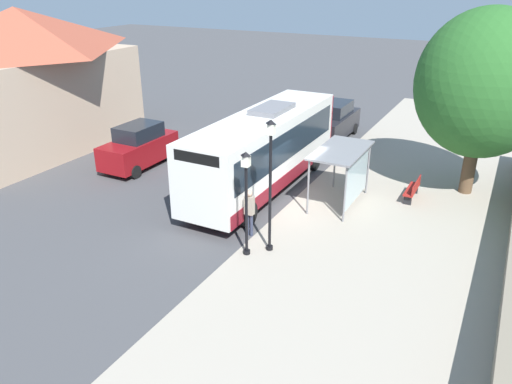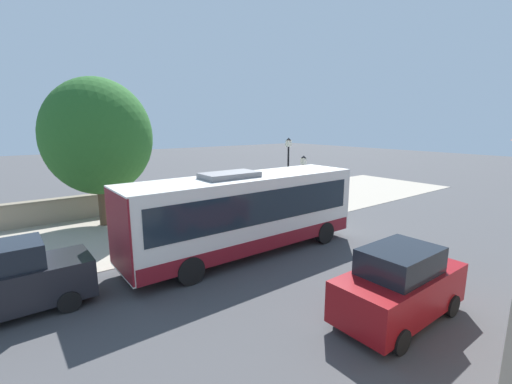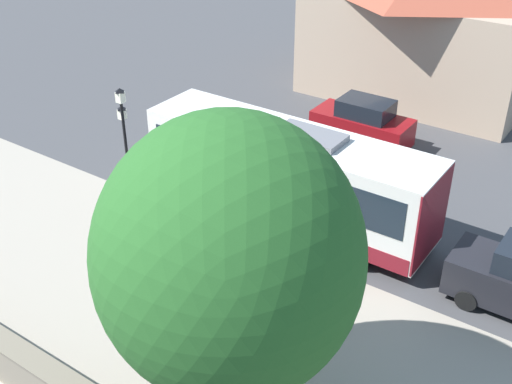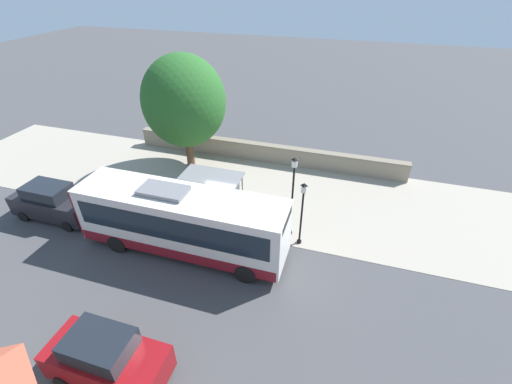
% 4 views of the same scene
% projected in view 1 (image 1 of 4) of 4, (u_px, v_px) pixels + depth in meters
% --- Properties ---
extents(ground_plane, '(120.00, 120.00, 0.00)m').
position_uv_depth(ground_plane, '(287.00, 206.00, 20.72)').
color(ground_plane, '#424244').
rests_on(ground_plane, ground).
extents(sidewalk_plaza, '(9.00, 44.00, 0.02)m').
position_uv_depth(sidewalk_plaza, '(395.00, 229.00, 18.80)').
color(sidewalk_plaza, '#9E9384').
rests_on(sidewalk_plaza, ground).
extents(background_building, '(6.91, 11.24, 7.36)m').
position_uv_depth(background_building, '(26.00, 79.00, 26.03)').
color(background_building, tan).
rests_on(background_building, ground).
extents(bus, '(2.64, 10.34, 3.55)m').
position_uv_depth(bus, '(264.00, 149.00, 21.78)').
color(bus, silver).
rests_on(bus, ground).
extents(bus_shelter, '(1.80, 3.40, 2.39)m').
position_uv_depth(bus_shelter, '(345.00, 159.00, 20.07)').
color(bus_shelter, slate).
rests_on(bus_shelter, ground).
extents(pedestrian, '(0.34, 0.24, 1.81)m').
position_uv_depth(pedestrian, '(249.00, 209.00, 17.96)').
color(pedestrian, '#2D3347').
rests_on(pedestrian, ground).
extents(bench, '(0.40, 1.67, 0.88)m').
position_uv_depth(bench, '(413.00, 189.00, 21.13)').
color(bench, maroon).
rests_on(bench, ground).
extents(street_lamp_near, '(0.28, 0.28, 4.68)m').
position_uv_depth(street_lamp_near, '(270.00, 177.00, 16.31)').
color(street_lamp_near, black).
rests_on(street_lamp_near, ground).
extents(street_lamp_far, '(0.28, 0.28, 3.72)m').
position_uv_depth(street_lamp_far, '(246.00, 195.00, 16.26)').
color(street_lamp_far, black).
rests_on(street_lamp_far, ground).
extents(shade_tree, '(5.49, 5.49, 7.78)m').
position_uv_depth(shade_tree, '(484.00, 85.00, 20.10)').
color(shade_tree, brown).
rests_on(shade_tree, ground).
extents(parked_car_behind_bus, '(1.93, 4.64, 2.12)m').
position_uv_depth(parked_car_behind_bus, '(333.00, 122.00, 28.76)').
color(parked_car_behind_bus, black).
rests_on(parked_car_behind_bus, ground).
extents(parked_car_far_lane, '(1.91, 4.17, 2.13)m').
position_uv_depth(parked_car_far_lane, '(139.00, 147.00, 24.57)').
color(parked_car_far_lane, maroon).
rests_on(parked_car_far_lane, ground).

